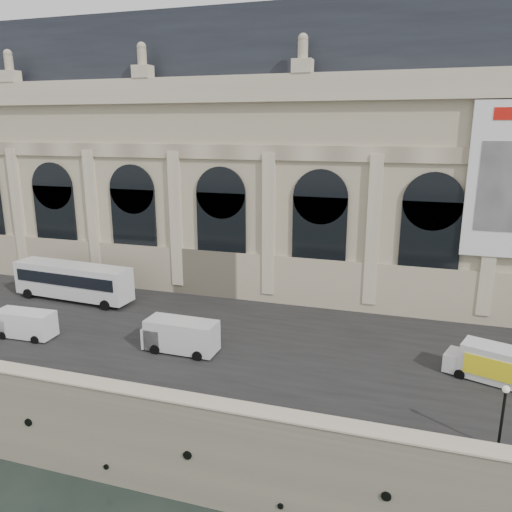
{
  "coord_description": "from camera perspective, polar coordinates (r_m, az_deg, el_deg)",
  "views": [
    {
      "loc": [
        14.03,
        -24.42,
        23.38
      ],
      "look_at": [
        -0.37,
        22.0,
        10.75
      ],
      "focal_mm": 35.0,
      "sensor_mm": 36.0,
      "label": 1
    }
  ],
  "objects": [
    {
      "name": "van_c",
      "position": [
        40.49,
        -8.94,
        -8.95
      ],
      "size": [
        5.97,
        2.57,
        2.64
      ],
      "color": "silver",
      "rests_on": "quay"
    },
    {
      "name": "lamp_right",
      "position": [
        31.47,
        26.29,
        -16.37
      ],
      "size": [
        0.41,
        0.41,
        3.99
      ],
      "color": "black",
      "rests_on": "quay"
    },
    {
      "name": "museum",
      "position": [
        58.9,
        -2.7,
        11.0
      ],
      "size": [
        69.0,
        18.7,
        29.1
      ],
      "color": "#B5AB8B",
      "rests_on": "quay"
    },
    {
      "name": "street",
      "position": [
        44.43,
        -2.63,
        -8.43
      ],
      "size": [
        160.0,
        24.0,
        0.06
      ],
      "primitive_type": "cube",
      "color": "#2D2D2D",
      "rests_on": "quay"
    },
    {
      "name": "van_b",
      "position": [
        47.03,
        -25.16,
        -7.02
      ],
      "size": [
        5.31,
        2.34,
        2.33
      ],
      "color": "white",
      "rests_on": "quay"
    },
    {
      "name": "quay",
      "position": [
        64.36,
        3.76,
        -3.92
      ],
      "size": [
        160.0,
        70.0,
        6.0
      ],
      "primitive_type": "cube",
      "color": "gray",
      "rests_on": "ground"
    },
    {
      "name": "bus_left",
      "position": [
        54.33,
        -20.18,
        -2.64
      ],
      "size": [
        13.11,
        3.73,
        3.82
      ],
      "color": "silver",
      "rests_on": "quay"
    },
    {
      "name": "ground",
      "position": [
        36.6,
        -10.74,
        -25.43
      ],
      "size": [
        260.0,
        260.0,
        0.0
      ],
      "primitive_type": "plane",
      "color": "black",
      "rests_on": "ground"
    },
    {
      "name": "box_truck",
      "position": [
        39.24,
        25.84,
        -11.16
      ],
      "size": [
        6.8,
        4.05,
        2.62
      ],
      "color": "silver",
      "rests_on": "quay"
    },
    {
      "name": "parapet",
      "position": [
        33.22,
        -10.8,
        -16.02
      ],
      "size": [
        160.0,
        1.4,
        1.21
      ],
      "color": "gray",
      "rests_on": "quay"
    }
  ]
}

